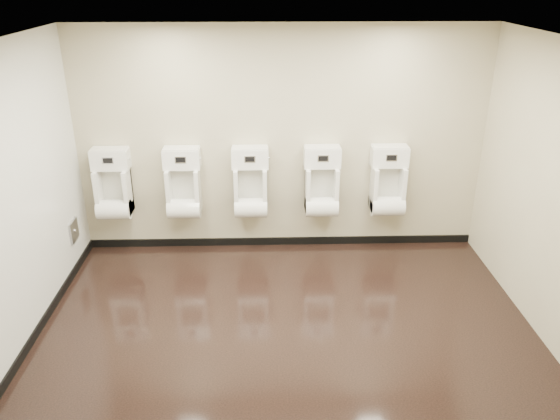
% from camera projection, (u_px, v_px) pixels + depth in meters
% --- Properties ---
extents(ground, '(5.00, 3.50, 0.00)m').
position_uv_depth(ground, '(287.00, 322.00, 5.64)').
color(ground, black).
rests_on(ground, ground).
extents(ceiling, '(5.00, 3.50, 0.00)m').
position_uv_depth(ceiling, '(288.00, 41.00, 4.50)').
color(ceiling, silver).
extents(back_wall, '(5.00, 0.02, 2.80)m').
position_uv_depth(back_wall, '(281.00, 142.00, 6.67)').
color(back_wall, '#B7AF8F').
rests_on(back_wall, ground).
extents(front_wall, '(5.00, 0.02, 2.80)m').
position_uv_depth(front_wall, '(299.00, 302.00, 3.47)').
color(front_wall, '#B7AF8F').
rests_on(front_wall, ground).
extents(left_wall, '(0.02, 3.50, 2.80)m').
position_uv_depth(left_wall, '(15.00, 200.00, 5.00)').
color(left_wall, '#B7AF8F').
rests_on(left_wall, ground).
extents(right_wall, '(0.02, 3.50, 2.80)m').
position_uv_depth(right_wall, '(552.00, 194.00, 5.14)').
color(right_wall, '#B7AF8F').
rests_on(right_wall, ground).
extents(tile_overlay_left, '(0.01, 3.50, 2.80)m').
position_uv_depth(tile_overlay_left, '(16.00, 200.00, 5.00)').
color(tile_overlay_left, white).
rests_on(tile_overlay_left, ground).
extents(skirting_back, '(5.00, 0.02, 0.10)m').
position_uv_depth(skirting_back, '(281.00, 241.00, 7.20)').
color(skirting_back, black).
rests_on(skirting_back, ground).
extents(skirting_left, '(0.02, 3.50, 0.10)m').
position_uv_depth(skirting_left, '(43.00, 322.00, 5.55)').
color(skirting_left, black).
rests_on(skirting_left, ground).
extents(access_panel, '(0.04, 0.25, 0.25)m').
position_uv_depth(access_panel, '(74.00, 231.00, 6.46)').
color(access_panel, '#9E9EA3').
rests_on(access_panel, left_wall).
extents(urinal_0, '(0.46, 0.35, 0.86)m').
position_uv_depth(urinal_0, '(113.00, 189.00, 6.69)').
color(urinal_0, white).
rests_on(urinal_0, back_wall).
extents(urinal_1, '(0.46, 0.35, 0.86)m').
position_uv_depth(urinal_1, '(183.00, 188.00, 6.71)').
color(urinal_1, white).
rests_on(urinal_1, back_wall).
extents(urinal_2, '(0.46, 0.35, 0.86)m').
position_uv_depth(urinal_2, '(251.00, 187.00, 6.73)').
color(urinal_2, white).
rests_on(urinal_2, back_wall).
extents(urinal_3, '(0.46, 0.35, 0.86)m').
position_uv_depth(urinal_3, '(322.00, 187.00, 6.76)').
color(urinal_3, white).
rests_on(urinal_3, back_wall).
extents(urinal_4, '(0.46, 0.35, 0.86)m').
position_uv_depth(urinal_4, '(388.00, 186.00, 6.78)').
color(urinal_4, white).
rests_on(urinal_4, back_wall).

